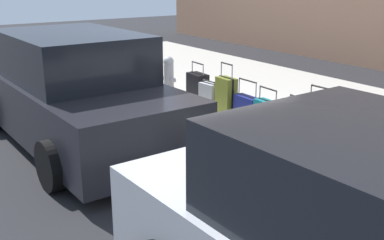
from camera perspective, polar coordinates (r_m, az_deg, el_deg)
The scene contains 13 objects.
ground_plane at distance 7.68m, azimuth -0.34°, elevation -1.92°, with size 40.00×40.00×0.00m, color black.
sidewalk_curb at distance 9.22m, azimuth 12.70°, elevation 1.41°, with size 18.00×5.00×0.14m, color #ADA89E.
suitcase_black_2 at distance 6.27m, azimuth 18.82°, elevation -2.63°, with size 0.40×0.22×0.95m.
suitcase_maroon_3 at distance 6.50m, azimuth 15.01°, elevation -1.32°, with size 0.40×0.21×1.00m.
suitcase_red_4 at distance 6.88m, azimuth 12.53°, elevation -0.37°, with size 0.38×0.25×0.75m.
suitcase_teal_5 at distance 7.17m, azimuth 9.05°, elevation 0.07°, with size 0.44×0.21×0.79m.
suitcase_navy_6 at distance 7.62m, azimuth 6.64°, elevation 0.99°, with size 0.49×0.20×0.79m.
suitcase_olive_7 at distance 7.98m, azimuth 4.15°, elevation 2.59°, with size 0.38×0.23×0.98m.
suitcase_silver_8 at distance 8.35m, azimuth 2.03°, elevation 2.64°, with size 0.37×0.21×0.61m.
suitcase_black_9 at distance 8.79m, azimuth 0.68°, elevation 3.66°, with size 0.45×0.26×0.84m.
fire_hydrant at distance 9.47m, azimuth -2.84°, elevation 5.36°, with size 0.39×0.21×0.83m.
bollard_post at distance 9.89m, azimuth -5.36°, elevation 5.93°, with size 0.11×0.11×0.90m, color brown.
parked_car_charcoal_1 at distance 7.39m, azimuth -14.06°, elevation 3.22°, with size 4.72×2.17×1.71m.
Camera 1 is at (-6.03, 4.02, 2.53)m, focal length 43.97 mm.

